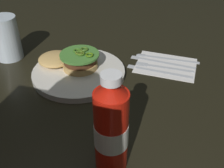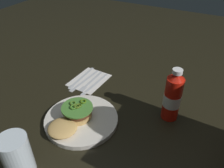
{
  "view_description": "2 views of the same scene",
  "coord_description": "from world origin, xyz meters",
  "px_view_note": "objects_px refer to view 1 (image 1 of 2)",
  "views": [
    {
      "loc": [
        -0.27,
        0.5,
        0.43
      ],
      "look_at": [
        -0.12,
        -0.03,
        0.05
      ],
      "focal_mm": 42.68,
      "sensor_mm": 36.0,
      "label": 1
    },
    {
      "loc": [
        0.48,
        0.27,
        0.6
      ],
      "look_at": [
        -0.16,
        -0.07,
        0.09
      ],
      "focal_mm": 36.26,
      "sensor_mm": 36.0,
      "label": 2
    }
  ],
  "objects_px": {
    "napkin": "(166,65)",
    "butter_knife": "(155,70)",
    "dinner_plate": "(79,72)",
    "water_glass": "(6,38)",
    "fork_utensil": "(159,66)",
    "steak_knife": "(158,61)",
    "spoon_utensil": "(159,57)",
    "burger_sandwich": "(70,60)",
    "ketchup_bottle": "(111,128)"
  },
  "relations": [
    {
      "from": "water_glass",
      "to": "napkin",
      "type": "xyz_separation_m",
      "value": [
        -0.5,
        -0.08,
        -0.07
      ]
    },
    {
      "from": "water_glass",
      "to": "steak_knife",
      "type": "distance_m",
      "value": 0.49
    },
    {
      "from": "steak_knife",
      "to": "butter_knife",
      "type": "bearing_deg",
      "value": 87.96
    },
    {
      "from": "butter_knife",
      "to": "ketchup_bottle",
      "type": "bearing_deg",
      "value": 84.24
    },
    {
      "from": "fork_utensil",
      "to": "butter_knife",
      "type": "relative_size",
      "value": 0.9
    },
    {
      "from": "napkin",
      "to": "fork_utensil",
      "type": "bearing_deg",
      "value": 36.09
    },
    {
      "from": "steak_knife",
      "to": "ketchup_bottle",
      "type": "bearing_deg",
      "value": 84.75
    },
    {
      "from": "ketchup_bottle",
      "to": "steak_knife",
      "type": "bearing_deg",
      "value": -95.25
    },
    {
      "from": "water_glass",
      "to": "spoon_utensil",
      "type": "bearing_deg",
      "value": -165.0
    },
    {
      "from": "ketchup_bottle",
      "to": "butter_knife",
      "type": "xyz_separation_m",
      "value": [
        -0.04,
        -0.36,
        -0.09
      ]
    },
    {
      "from": "burger_sandwich",
      "to": "spoon_utensil",
      "type": "height_order",
      "value": "burger_sandwich"
    },
    {
      "from": "water_glass",
      "to": "butter_knife",
      "type": "distance_m",
      "value": 0.47
    },
    {
      "from": "dinner_plate",
      "to": "steak_knife",
      "type": "xyz_separation_m",
      "value": [
        -0.22,
        -0.14,
        -0.0
      ]
    },
    {
      "from": "water_glass",
      "to": "steak_knife",
      "type": "relative_size",
      "value": 0.66
    },
    {
      "from": "ketchup_bottle",
      "to": "water_glass",
      "type": "distance_m",
      "value": 0.54
    },
    {
      "from": "ketchup_bottle",
      "to": "spoon_utensil",
      "type": "bearing_deg",
      "value": -94.56
    },
    {
      "from": "steak_knife",
      "to": "fork_utensil",
      "type": "distance_m",
      "value": 0.03
    },
    {
      "from": "napkin",
      "to": "butter_knife",
      "type": "relative_size",
      "value": 0.91
    },
    {
      "from": "dinner_plate",
      "to": "ketchup_bottle",
      "type": "relative_size",
      "value": 1.29
    },
    {
      "from": "dinner_plate",
      "to": "spoon_utensil",
      "type": "relative_size",
      "value": 1.32
    },
    {
      "from": "dinner_plate",
      "to": "fork_utensil",
      "type": "bearing_deg",
      "value": -154.26
    },
    {
      "from": "ketchup_bottle",
      "to": "water_glass",
      "type": "height_order",
      "value": "ketchup_bottle"
    },
    {
      "from": "napkin",
      "to": "steak_knife",
      "type": "xyz_separation_m",
      "value": [
        0.03,
        -0.02,
        0.0
      ]
    },
    {
      "from": "dinner_plate",
      "to": "burger_sandwich",
      "type": "xyz_separation_m",
      "value": [
        0.03,
        -0.02,
        0.03
      ]
    },
    {
      "from": "napkin",
      "to": "butter_knife",
      "type": "distance_m",
      "value": 0.05
    },
    {
      "from": "fork_utensil",
      "to": "butter_knife",
      "type": "distance_m",
      "value": 0.03
    },
    {
      "from": "ketchup_bottle",
      "to": "fork_utensil",
      "type": "distance_m",
      "value": 0.4
    },
    {
      "from": "spoon_utensil",
      "to": "steak_knife",
      "type": "height_order",
      "value": "same"
    },
    {
      "from": "burger_sandwich",
      "to": "ketchup_bottle",
      "type": "distance_m",
      "value": 0.37
    },
    {
      "from": "dinner_plate",
      "to": "butter_knife",
      "type": "bearing_deg",
      "value": -159.4
    },
    {
      "from": "burger_sandwich",
      "to": "fork_utensil",
      "type": "xyz_separation_m",
      "value": [
        -0.25,
        -0.09,
        -0.03
      ]
    },
    {
      "from": "steak_knife",
      "to": "fork_utensil",
      "type": "xyz_separation_m",
      "value": [
        -0.01,
        0.03,
        -0.0
      ]
    },
    {
      "from": "dinner_plate",
      "to": "burger_sandwich",
      "type": "height_order",
      "value": "burger_sandwich"
    },
    {
      "from": "fork_utensil",
      "to": "ketchup_bottle",
      "type": "bearing_deg",
      "value": 83.4
    },
    {
      "from": "ketchup_bottle",
      "to": "burger_sandwich",
      "type": "bearing_deg",
      "value": -54.85
    },
    {
      "from": "burger_sandwich",
      "to": "butter_knife",
      "type": "relative_size",
      "value": 0.95
    },
    {
      "from": "ketchup_bottle",
      "to": "water_glass",
      "type": "relative_size",
      "value": 1.53
    },
    {
      "from": "burger_sandwich",
      "to": "napkin",
      "type": "xyz_separation_m",
      "value": [
        -0.27,
        -0.11,
        -0.04
      ]
    },
    {
      "from": "fork_utensil",
      "to": "butter_knife",
      "type": "bearing_deg",
      "value": 72.59
    },
    {
      "from": "dinner_plate",
      "to": "water_glass",
      "type": "bearing_deg",
      "value": -8.7
    },
    {
      "from": "butter_knife",
      "to": "dinner_plate",
      "type": "bearing_deg",
      "value": 20.6
    },
    {
      "from": "spoon_utensil",
      "to": "ketchup_bottle",
      "type": "bearing_deg",
      "value": 85.44
    },
    {
      "from": "spoon_utensil",
      "to": "fork_utensil",
      "type": "bearing_deg",
      "value": 99.51
    },
    {
      "from": "spoon_utensil",
      "to": "burger_sandwich",
      "type": "bearing_deg",
      "value": 31.2
    },
    {
      "from": "napkin",
      "to": "spoon_utensil",
      "type": "height_order",
      "value": "spoon_utensil"
    },
    {
      "from": "water_glass",
      "to": "napkin",
      "type": "distance_m",
      "value": 0.51
    },
    {
      "from": "burger_sandwich",
      "to": "napkin",
      "type": "height_order",
      "value": "burger_sandwich"
    },
    {
      "from": "burger_sandwich",
      "to": "water_glass",
      "type": "xyz_separation_m",
      "value": [
        0.22,
        -0.02,
        0.03
      ]
    },
    {
      "from": "burger_sandwich",
      "to": "napkin",
      "type": "relative_size",
      "value": 1.05
    },
    {
      "from": "ketchup_bottle",
      "to": "water_glass",
      "type": "bearing_deg",
      "value": -36.38
    }
  ]
}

